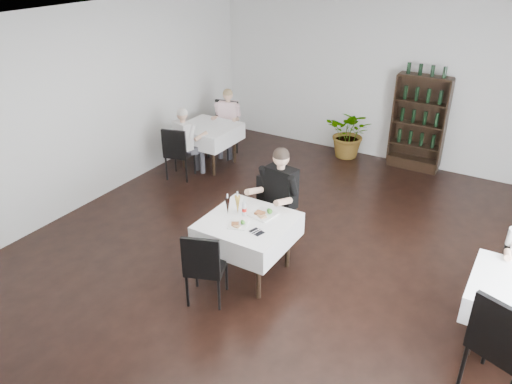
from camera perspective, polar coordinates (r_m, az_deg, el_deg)
room_shell at (r=5.55m, az=1.65°, el=2.47°), size 9.00×9.00×9.00m
wine_shelf at (r=9.40m, az=18.07°, el=7.37°), size 0.90×0.28×1.75m
main_table at (r=6.10m, az=-0.92°, el=-4.43°), size 1.03×1.03×0.77m
left_table at (r=9.19m, az=-5.47°, el=6.67°), size 0.98×0.98×0.77m
potted_tree at (r=9.73m, az=10.70°, el=6.61°), size 0.90×0.79×0.96m
main_chair_far at (r=6.66m, az=1.34°, el=-2.13°), size 0.47×0.47×0.99m
main_chair_near at (r=5.70m, az=-5.94°, el=-8.18°), size 0.55×0.56×0.94m
left_chair_far at (r=9.68m, az=-3.66°, el=7.64°), size 0.53×0.54×1.04m
left_chair_near at (r=8.72m, az=-8.96°, el=4.74°), size 0.53×0.53×0.95m
right_chair_near at (r=5.08m, az=26.28°, el=-15.11°), size 0.65×0.66×1.11m
diner_main at (r=6.47m, az=2.42°, el=-0.16°), size 0.59×0.61×1.47m
diner_left_far at (r=9.63m, az=-3.28°, el=8.50°), size 0.55×0.59×1.29m
diner_left_near at (r=8.77m, az=-7.93°, el=6.27°), size 0.53×0.56×1.26m
plate_far at (r=6.11m, az=0.87°, el=-2.54°), size 0.32×0.32×0.09m
plate_near at (r=5.91m, az=-2.07°, el=-3.74°), size 0.28×0.28×0.07m
pilsner_dark at (r=6.11m, az=-3.26°, el=-1.58°), size 0.07×0.07×0.28m
pilsner_lager at (r=6.11m, az=-2.12°, el=-1.45°), size 0.07×0.07×0.30m
coke_bottle at (r=6.09m, az=-1.35°, el=-1.93°), size 0.06×0.06×0.23m
napkin_cutlery at (r=5.79m, az=0.08°, el=-4.56°), size 0.18×0.17×0.02m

